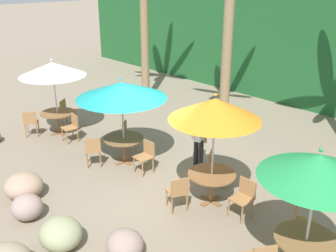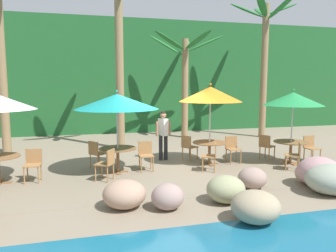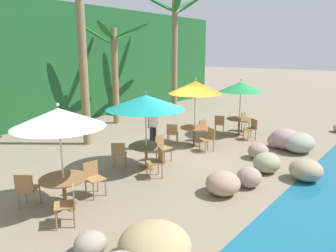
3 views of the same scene
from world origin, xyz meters
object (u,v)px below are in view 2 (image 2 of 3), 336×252
Objects in this scene: chair_teal_seaward at (146,153)px; dining_table_orange at (210,146)px; chair_white_seaward at (33,163)px; umbrella_teal at (117,102)px; chair_orange_left at (212,155)px; dining_table_teal at (118,152)px; chair_teal_inland at (96,152)px; chair_orange_seaward at (232,147)px; chair_orange_inland at (188,146)px; umbrella_orange at (210,94)px; chair_green_seaward at (311,146)px; waiter_in_white at (163,132)px; palm_tree_second at (119,41)px; dining_table_green at (291,145)px; palm_tree_third at (185,68)px; chair_teal_left at (107,162)px; chair_green_left at (296,154)px; chair_green_inland at (266,145)px; palm_tree_fourth at (265,48)px; umbrella_green at (293,99)px.

chair_teal_seaward reaches higher than dining_table_orange.
umbrella_teal reaches higher than chair_white_seaward.
dining_table_teal is at bearing 167.99° from chair_orange_left.
chair_white_seaward is 1.93m from chair_teal_inland.
chair_orange_inland is (-1.35, 0.61, 0.00)m from chair_orange_seaward.
chair_white_seaward is at bearing -174.27° from umbrella_orange.
dining_table_teal is at bearing -174.66° from chair_teal_seaward.
dining_table_teal is at bearing -175.27° from chair_orange_seaward.
chair_teal_inland is 1.00× the size of chair_green_seaward.
chair_teal_seaward is at bearing -175.44° from chair_orange_seaward.
umbrella_teal is 1.43× the size of waiter_in_white.
chair_teal_inland and chair_green_seaward have the same top height.
chair_orange_left is at bearing -59.64° from waiter_in_white.
chair_green_seaward is at bearing -33.26° from palm_tree_second.
dining_table_green is (4.76, -0.41, 0.10)m from chair_teal_seaward.
dining_table_orange is 1.26× the size of chair_green_seaward.
chair_teal_seaward is 0.33× the size of umbrella_orange.
chair_teal_inland is (-0.60, 0.61, -0.10)m from dining_table_teal.
dining_table_orange is at bearing -99.06° from palm_tree_third.
palm_tree_third is (3.00, 5.60, 2.86)m from chair_teal_seaward.
umbrella_teal is at bearing -175.51° from umbrella_orange.
chair_teal_left is 0.79× the size of dining_table_green.
waiter_in_white reaches higher than chair_orange_seaward.
chair_white_seaward is 0.79× the size of dining_table_green.
umbrella_orange reaches higher than chair_green_left.
palm_tree_third reaches higher than waiter_in_white.
dining_table_orange is (0.00, 0.00, -1.67)m from umbrella_orange.
waiter_in_white is at bearing 166.17° from chair_green_inland.
chair_green_left is (-0.37, -0.77, -0.10)m from dining_table_green.
palm_tree_fourth is at bearing 27.25° from chair_teal_inland.
dining_table_green is at bearing 4.21° from chair_teal_left.
umbrella_orange reaches higher than umbrella_green.
umbrella_green reaches higher than chair_teal_seaward.
chair_orange_seaward is 0.51× the size of waiter_in_white.
chair_green_inland reaches higher than dining_table_green.
dining_table_teal is 2.11m from waiter_in_white.
dining_table_teal is 1.00× the size of dining_table_orange.
dining_table_teal is at bearing 176.60° from umbrella_green.
chair_teal_left is at bearing -175.41° from chair_green_seaward.
dining_table_teal is 3.00m from dining_table_orange.
chair_green_left is at bearing -30.71° from umbrella_orange.
chair_orange_seaward reaches higher than dining_table_teal.
dining_table_teal is at bearing -144.06° from waiter_in_white.
umbrella_teal reaches higher than chair_teal_seaward.
dining_table_green is 1.26× the size of chair_green_inland.
umbrella_green reaches higher than chair_teal_inland.
umbrella_orange is 4.69m from palm_tree_second.
chair_green_seaward is (6.82, 0.55, 0.00)m from chair_teal_left.
chair_orange_inland is at bearing 143.59° from chair_green_left.
palm_tree_second is at bearing 146.74° from chair_green_seaward.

